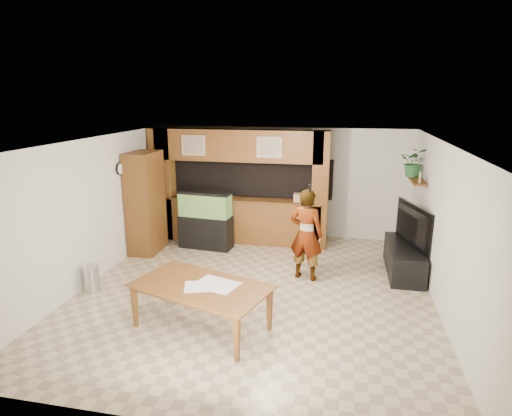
% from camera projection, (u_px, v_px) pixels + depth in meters
% --- Properties ---
extents(floor, '(6.50, 6.50, 0.00)m').
position_uv_depth(floor, '(255.00, 291.00, 7.51)').
color(floor, tan).
rests_on(floor, ground).
extents(ceiling, '(6.50, 6.50, 0.00)m').
position_uv_depth(ceiling, '(255.00, 142.00, 6.84)').
color(ceiling, white).
rests_on(ceiling, wall_back).
extents(wall_back, '(6.00, 0.00, 6.00)m').
position_uv_depth(wall_back, '(282.00, 182.00, 10.25)').
color(wall_back, beige).
rests_on(wall_back, floor).
extents(wall_left, '(0.00, 6.50, 6.50)m').
position_uv_depth(wall_left, '(93.00, 210.00, 7.76)').
color(wall_left, beige).
rests_on(wall_left, floor).
extents(wall_right, '(0.00, 6.50, 6.50)m').
position_uv_depth(wall_right, '(445.00, 231.00, 6.59)').
color(wall_right, beige).
rests_on(wall_right, floor).
extents(partition, '(4.20, 0.99, 2.60)m').
position_uv_depth(partition, '(238.00, 185.00, 9.85)').
color(partition, brown).
rests_on(partition, floor).
extents(wall_clock, '(0.05, 0.25, 0.25)m').
position_uv_depth(wall_clock, '(120.00, 169.00, 8.54)').
color(wall_clock, black).
rests_on(wall_clock, wall_left).
extents(wall_shelf, '(0.25, 0.90, 0.04)m').
position_uv_depth(wall_shelf, '(417.00, 181.00, 8.37)').
color(wall_shelf, brown).
rests_on(wall_shelf, wall_right).
extents(pantry_cabinet, '(0.55, 0.89, 2.18)m').
position_uv_depth(pantry_cabinet, '(146.00, 203.00, 9.16)').
color(pantry_cabinet, brown).
rests_on(pantry_cabinet, floor).
extents(trash_can, '(0.27, 0.27, 0.49)m').
position_uv_depth(trash_can, '(92.00, 278.00, 7.42)').
color(trash_can, '#B2B2B7').
rests_on(trash_can, floor).
extents(aquarium, '(1.17, 0.44, 1.30)m').
position_uv_depth(aquarium, '(206.00, 220.00, 9.49)').
color(aquarium, black).
rests_on(aquarium, floor).
extents(tv_stand, '(0.60, 1.65, 0.55)m').
position_uv_depth(tv_stand, '(404.00, 259.00, 8.22)').
color(tv_stand, black).
rests_on(tv_stand, floor).
extents(television, '(0.58, 1.35, 0.79)m').
position_uv_depth(television, '(407.00, 226.00, 8.05)').
color(television, black).
rests_on(television, tv_stand).
extents(photo_frame, '(0.05, 0.15, 0.20)m').
position_uv_depth(photo_frame, '(420.00, 177.00, 8.11)').
color(photo_frame, tan).
rests_on(photo_frame, wall_shelf).
extents(potted_plant, '(0.64, 0.59, 0.60)m').
position_uv_depth(potted_plant, '(415.00, 162.00, 8.59)').
color(potted_plant, '#245A2A').
rests_on(potted_plant, wall_shelf).
extents(person, '(0.71, 0.56, 1.72)m').
position_uv_depth(person, '(306.00, 235.00, 7.81)').
color(person, tan).
rests_on(person, floor).
extents(microphone, '(0.04, 0.10, 0.16)m').
position_uv_depth(microphone, '(310.00, 188.00, 7.42)').
color(microphone, black).
rests_on(microphone, person).
extents(dining_table, '(2.20, 1.64, 0.69)m').
position_uv_depth(dining_table, '(200.00, 308.00, 6.19)').
color(dining_table, brown).
rests_on(dining_table, floor).
extents(newspaper_a, '(0.72, 0.61, 0.01)m').
position_uv_depth(newspaper_a, '(216.00, 284.00, 6.14)').
color(newspaper_a, silver).
rests_on(newspaper_a, dining_table).
extents(newspaper_b, '(0.61, 0.51, 0.01)m').
position_uv_depth(newspaper_b, '(203.00, 286.00, 6.09)').
color(newspaper_b, silver).
rests_on(newspaper_b, dining_table).
extents(counter_box, '(0.28, 0.19, 0.18)m').
position_uv_depth(counter_box, '(300.00, 198.00, 9.44)').
color(counter_box, '#A87D5B').
rests_on(counter_box, partition).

